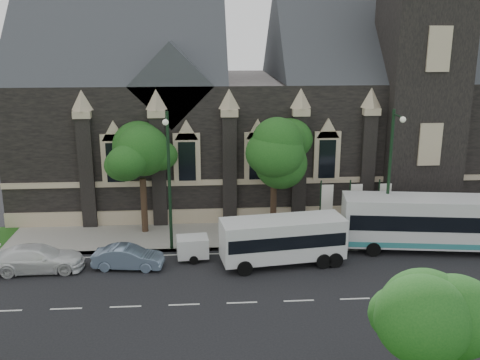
{
  "coord_description": "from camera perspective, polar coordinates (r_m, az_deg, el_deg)",
  "views": [
    {
      "loc": [
        -1.9,
        -25.38,
        13.71
      ],
      "look_at": [
        0.33,
        6.0,
        4.98
      ],
      "focal_mm": 40.5,
      "sensor_mm": 36.0,
      "label": 1
    }
  ],
  "objects": [
    {
      "name": "ground",
      "position": [
        28.91,
        0.2,
        -12.8
      ],
      "size": [
        160.0,
        160.0,
        0.0
      ],
      "primitive_type": "plane",
      "color": "black",
      "rests_on": "ground"
    },
    {
      "name": "sidewalk",
      "position": [
        37.5,
        -0.88,
        -5.82
      ],
      "size": [
        80.0,
        5.0,
        0.15
      ],
      "primitive_type": "cube",
      "color": "gray",
      "rests_on": "ground"
    },
    {
      "name": "museum",
      "position": [
        45.05,
        4.98,
        8.38
      ],
      "size": [
        40.0,
        17.7,
        29.9
      ],
      "color": "black",
      "rests_on": "ground"
    },
    {
      "name": "tree_park_east",
      "position": [
        20.14,
        20.6,
        -12.4
      ],
      "size": [
        3.4,
        3.4,
        6.28
      ],
      "color": "black",
      "rests_on": "ground"
    },
    {
      "name": "tree_walk_right",
      "position": [
        37.29,
        3.92,
        3.25
      ],
      "size": [
        4.08,
        4.08,
        7.8
      ],
      "color": "black",
      "rests_on": "ground"
    },
    {
      "name": "tree_walk_left",
      "position": [
        37.16,
        -10.0,
        2.87
      ],
      "size": [
        3.91,
        3.91,
        7.64
      ],
      "color": "black",
      "rests_on": "ground"
    },
    {
      "name": "street_lamp_near",
      "position": [
        35.64,
        15.58,
        0.96
      ],
      "size": [
        0.36,
        1.88,
        9.0
      ],
      "color": "black",
      "rests_on": "ground"
    },
    {
      "name": "street_lamp_mid",
      "position": [
        33.65,
        -7.5,
        0.57
      ],
      "size": [
        0.36,
        1.88,
        9.0
      ],
      "color": "black",
      "rests_on": "ground"
    },
    {
      "name": "banner_flag_left",
      "position": [
        37.11,
        8.89,
        -2.46
      ],
      "size": [
        0.9,
        0.1,
        4.0
      ],
      "color": "black",
      "rests_on": "ground"
    },
    {
      "name": "banner_flag_center",
      "position": [
        37.6,
        11.87,
        -2.37
      ],
      "size": [
        0.9,
        0.1,
        4.0
      ],
      "color": "black",
      "rests_on": "ground"
    },
    {
      "name": "banner_flag_right",
      "position": [
        38.19,
        14.76,
        -2.27
      ],
      "size": [
        0.9,
        0.1,
        4.0
      ],
      "color": "black",
      "rests_on": "ground"
    },
    {
      "name": "tour_coach",
      "position": [
        36.81,
        20.23,
        -4.17
      ],
      "size": [
        12.31,
        4.19,
        3.52
      ],
      "rotation": [
        0.0,
        0.0,
        -0.14
      ],
      "color": "silver",
      "rests_on": "ground"
    },
    {
      "name": "shuttle_bus",
      "position": [
        32.79,
        4.55,
        -6.12
      ],
      "size": [
        7.65,
        3.47,
        2.85
      ],
      "rotation": [
        0.0,
        0.0,
        0.14
      ],
      "color": "silver",
      "rests_on": "ground"
    },
    {
      "name": "box_trailer",
      "position": [
        33.67,
        -5.02,
        -7.04
      ],
      "size": [
        2.81,
        1.65,
        1.47
      ],
      "rotation": [
        0.0,
        0.0,
        0.1
      ],
      "color": "silver",
      "rests_on": "ground"
    },
    {
      "name": "sedan",
      "position": [
        33.14,
        -11.7,
        -7.98
      ],
      "size": [
        4.3,
        1.94,
        1.37
      ],
      "primitive_type": "imported",
      "rotation": [
        0.0,
        0.0,
        1.45
      ],
      "color": "slate",
      "rests_on": "ground"
    },
    {
      "name": "car_far_white",
      "position": [
        34.24,
        -20.5,
        -7.74
      ],
      "size": [
        5.4,
        2.39,
        1.54
      ],
      "primitive_type": "imported",
      "rotation": [
        0.0,
        0.0,
        1.61
      ],
      "color": "white",
      "rests_on": "ground"
    }
  ]
}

